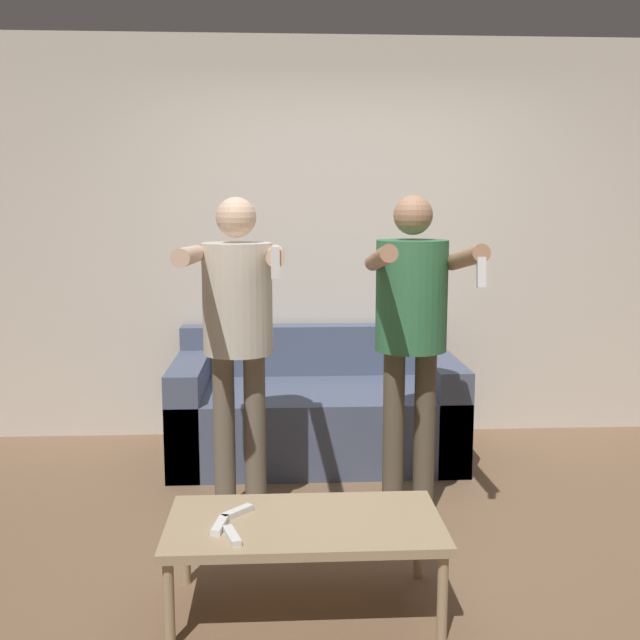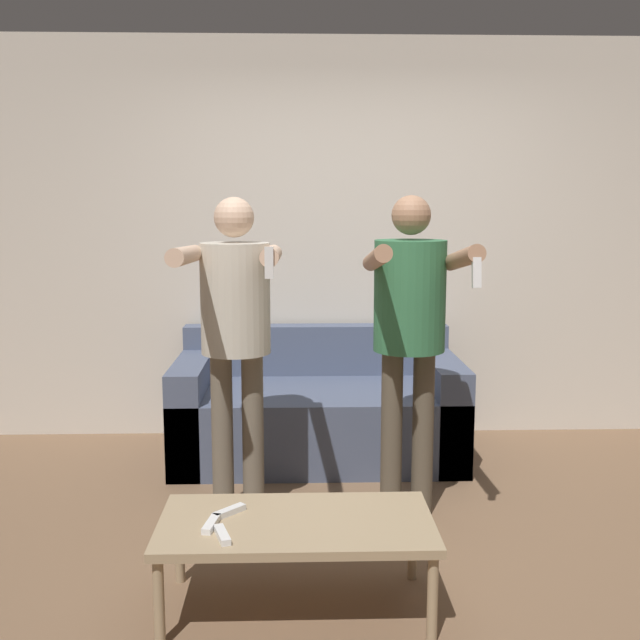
{
  "view_description": "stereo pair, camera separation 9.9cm",
  "coord_description": "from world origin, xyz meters",
  "px_view_note": "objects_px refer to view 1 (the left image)",
  "views": [
    {
      "loc": [
        -0.46,
        -3.33,
        1.59
      ],
      "look_at": [
        -0.24,
        0.81,
        0.95
      ],
      "focal_mm": 42.0,
      "sensor_mm": 36.0,
      "label": 1
    },
    {
      "loc": [
        -0.36,
        -3.34,
        1.59
      ],
      "look_at": [
        -0.24,
        0.81,
        0.95
      ],
      "focal_mm": 42.0,
      "sensor_mm": 36.0,
      "label": 2
    }
  ],
  "objects_px": {
    "remote_far": "(237,512)",
    "person_standing_right": "(412,315)",
    "remote_near": "(232,536)",
    "couch": "(316,412)",
    "person_standing_left": "(237,318)",
    "remote_mid": "(220,525)",
    "coffee_table": "(305,529)"
  },
  "relations": [
    {
      "from": "coffee_table",
      "to": "person_standing_right",
      "type": "bearing_deg",
      "value": 57.77
    },
    {
      "from": "coffee_table",
      "to": "remote_near",
      "type": "xyz_separation_m",
      "value": [
        -0.27,
        -0.15,
        0.05
      ]
    },
    {
      "from": "person_standing_right",
      "to": "remote_near",
      "type": "bearing_deg",
      "value": -128.67
    },
    {
      "from": "couch",
      "to": "person_standing_right",
      "type": "height_order",
      "value": "person_standing_right"
    },
    {
      "from": "person_standing_left",
      "to": "remote_mid",
      "type": "distance_m",
      "value": 1.15
    },
    {
      "from": "person_standing_right",
      "to": "remote_far",
      "type": "relative_size",
      "value": 12.36
    },
    {
      "from": "coffee_table",
      "to": "remote_near",
      "type": "distance_m",
      "value": 0.32
    },
    {
      "from": "couch",
      "to": "remote_mid",
      "type": "height_order",
      "value": "couch"
    },
    {
      "from": "person_standing_right",
      "to": "coffee_table",
      "type": "distance_m",
      "value": 1.28
    },
    {
      "from": "remote_far",
      "to": "person_standing_right",
      "type": "bearing_deg",
      "value": 45.12
    },
    {
      "from": "coffee_table",
      "to": "remote_far",
      "type": "bearing_deg",
      "value": 166.7
    },
    {
      "from": "remote_near",
      "to": "remote_far",
      "type": "height_order",
      "value": "same"
    },
    {
      "from": "couch",
      "to": "person_standing_left",
      "type": "height_order",
      "value": "person_standing_left"
    },
    {
      "from": "remote_far",
      "to": "remote_near",
      "type": "bearing_deg",
      "value": -91.73
    },
    {
      "from": "coffee_table",
      "to": "remote_mid",
      "type": "bearing_deg",
      "value": -170.49
    },
    {
      "from": "person_standing_left",
      "to": "person_standing_right",
      "type": "bearing_deg",
      "value": 0.47
    },
    {
      "from": "person_standing_left",
      "to": "person_standing_right",
      "type": "xyz_separation_m",
      "value": [
        0.87,
        0.01,
        0.01
      ]
    },
    {
      "from": "person_standing_left",
      "to": "remote_mid",
      "type": "height_order",
      "value": "person_standing_left"
    },
    {
      "from": "remote_mid",
      "to": "remote_far",
      "type": "distance_m",
      "value": 0.13
    },
    {
      "from": "couch",
      "to": "person_standing_left",
      "type": "bearing_deg",
      "value": -114.01
    },
    {
      "from": "person_standing_left",
      "to": "remote_near",
      "type": "bearing_deg",
      "value": -88.61
    },
    {
      "from": "remote_near",
      "to": "couch",
      "type": "bearing_deg",
      "value": 78.57
    },
    {
      "from": "remote_mid",
      "to": "coffee_table",
      "type": "bearing_deg",
      "value": 9.51
    },
    {
      "from": "person_standing_left",
      "to": "person_standing_right",
      "type": "relative_size",
      "value": 0.99
    },
    {
      "from": "person_standing_right",
      "to": "remote_near",
      "type": "distance_m",
      "value": 1.5
    },
    {
      "from": "person_standing_left",
      "to": "remote_far",
      "type": "relative_size",
      "value": 12.3
    },
    {
      "from": "remote_far",
      "to": "coffee_table",
      "type": "bearing_deg",
      "value": -13.3
    },
    {
      "from": "remote_near",
      "to": "remote_far",
      "type": "relative_size",
      "value": 1.16
    },
    {
      "from": "person_standing_right",
      "to": "coffee_table",
      "type": "relative_size",
      "value": 1.53
    },
    {
      "from": "person_standing_right",
      "to": "coffee_table",
      "type": "bearing_deg",
      "value": -122.23
    },
    {
      "from": "coffee_table",
      "to": "remote_mid",
      "type": "height_order",
      "value": "remote_mid"
    },
    {
      "from": "person_standing_right",
      "to": "coffee_table",
      "type": "xyz_separation_m",
      "value": [
        -0.57,
        -0.9,
        -0.71
      ]
    }
  ]
}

